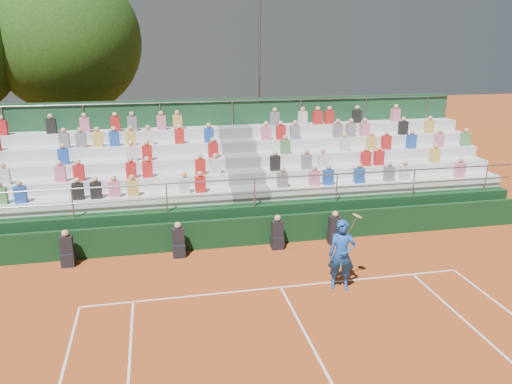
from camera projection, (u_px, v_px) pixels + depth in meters
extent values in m
plane|color=#AB481C|center=(281.00, 287.00, 14.24)|extent=(90.00, 90.00, 0.00)
cube|color=white|center=(281.00, 287.00, 14.24)|extent=(11.00, 0.06, 0.01)
cube|color=white|center=(316.00, 353.00, 11.24)|extent=(0.06, 6.40, 0.01)
cube|color=black|center=(258.00, 231.00, 17.09)|extent=(20.00, 0.15, 1.00)
cube|color=black|center=(68.00, 259.00, 15.56)|extent=(0.40, 0.40, 0.44)
cube|color=black|center=(66.00, 245.00, 15.42)|extent=(0.38, 0.25, 0.55)
sphere|color=tan|center=(65.00, 233.00, 15.31)|extent=(0.22, 0.22, 0.22)
cube|color=black|center=(179.00, 250.00, 16.22)|extent=(0.40, 0.40, 0.44)
cube|color=black|center=(178.00, 236.00, 16.08)|extent=(0.38, 0.25, 0.55)
sphere|color=tan|center=(178.00, 225.00, 15.97)|extent=(0.22, 0.22, 0.22)
cube|color=black|center=(277.00, 242.00, 16.86)|extent=(0.40, 0.40, 0.44)
cube|color=black|center=(277.00, 229.00, 16.72)|extent=(0.38, 0.25, 0.55)
sphere|color=tan|center=(277.00, 218.00, 16.61)|extent=(0.22, 0.22, 0.22)
cube|color=black|center=(334.00, 237.00, 17.25)|extent=(0.40, 0.40, 0.44)
cube|color=black|center=(335.00, 224.00, 17.11)|extent=(0.38, 0.25, 0.55)
sphere|color=tan|center=(335.00, 214.00, 17.00)|extent=(0.22, 0.22, 0.22)
cube|color=black|center=(242.00, 200.00, 19.96)|extent=(20.00, 5.20, 1.20)
cube|color=silver|center=(97.00, 203.00, 17.12)|extent=(9.30, 0.85, 0.42)
cube|color=silver|center=(386.00, 185.00, 19.18)|extent=(9.30, 0.85, 0.42)
cube|color=slate|center=(250.00, 193.00, 18.15)|extent=(1.40, 0.85, 0.42)
cube|color=silver|center=(98.00, 184.00, 17.79)|extent=(9.30, 0.85, 0.42)
cube|color=silver|center=(377.00, 169.00, 19.86)|extent=(9.30, 0.85, 0.42)
cube|color=slate|center=(245.00, 176.00, 18.83)|extent=(1.40, 0.85, 0.42)
cube|color=silver|center=(99.00, 167.00, 18.47)|extent=(9.30, 0.85, 0.42)
cube|color=silver|center=(369.00, 154.00, 20.53)|extent=(9.30, 0.85, 0.42)
cube|color=slate|center=(241.00, 160.00, 19.50)|extent=(1.40, 0.85, 0.42)
cube|color=silver|center=(100.00, 151.00, 19.14)|extent=(9.30, 0.85, 0.42)
cube|color=silver|center=(362.00, 140.00, 21.20)|extent=(9.30, 0.85, 0.42)
cube|color=slate|center=(238.00, 145.00, 20.17)|extent=(1.40, 0.85, 0.42)
cube|color=silver|center=(101.00, 136.00, 19.81)|extent=(9.30, 0.85, 0.42)
cube|color=silver|center=(354.00, 127.00, 21.87)|extent=(9.30, 0.85, 0.42)
cube|color=slate|center=(234.00, 131.00, 20.84)|extent=(1.40, 0.85, 0.42)
cube|color=#1A4528|center=(233.00, 150.00, 21.59)|extent=(20.00, 0.12, 4.40)
cylinder|color=gray|center=(255.00, 179.00, 17.10)|extent=(20.00, 0.05, 0.05)
cylinder|color=gray|center=(232.00, 101.00, 20.88)|extent=(20.00, 0.05, 0.05)
cube|color=#4C8C4C|center=(1.00, 196.00, 16.27)|extent=(0.36, 0.24, 0.56)
cube|color=#1E4CB2|center=(21.00, 194.00, 16.38)|extent=(0.36, 0.24, 0.56)
cube|color=black|center=(78.00, 191.00, 16.73)|extent=(0.36, 0.24, 0.56)
cube|color=black|center=(96.00, 190.00, 16.84)|extent=(0.36, 0.24, 0.56)
cube|color=pink|center=(114.00, 189.00, 16.96)|extent=(0.36, 0.24, 0.56)
cube|color=gold|center=(133.00, 188.00, 17.07)|extent=(0.36, 0.24, 0.56)
cube|color=silver|center=(184.00, 185.00, 17.41)|extent=(0.36, 0.24, 0.56)
cube|color=red|center=(200.00, 184.00, 17.52)|extent=(0.36, 0.24, 0.56)
cube|color=silver|center=(4.00, 177.00, 16.93)|extent=(0.36, 0.24, 0.56)
cube|color=pink|center=(60.00, 174.00, 17.28)|extent=(0.36, 0.24, 0.56)
cube|color=red|center=(79.00, 173.00, 17.39)|extent=(0.36, 0.24, 0.56)
cube|color=red|center=(131.00, 170.00, 17.74)|extent=(0.36, 0.24, 0.56)
cube|color=red|center=(148.00, 169.00, 17.85)|extent=(0.36, 0.24, 0.56)
cube|color=red|center=(200.00, 167.00, 18.21)|extent=(0.36, 0.24, 0.56)
cube|color=silver|center=(216.00, 166.00, 18.32)|extent=(0.36, 0.24, 0.56)
cube|color=#1E4CB2|center=(63.00, 156.00, 17.95)|extent=(0.36, 0.24, 0.56)
cube|color=silver|center=(131.00, 154.00, 18.41)|extent=(0.36, 0.24, 0.56)
cube|color=red|center=(147.00, 153.00, 18.52)|extent=(0.36, 0.24, 0.56)
cube|color=red|center=(213.00, 150.00, 19.00)|extent=(0.36, 0.24, 0.56)
cube|color=slate|center=(64.00, 141.00, 18.61)|extent=(0.36, 0.24, 0.56)
cube|color=slate|center=(81.00, 140.00, 18.73)|extent=(0.36, 0.24, 0.56)
cube|color=gold|center=(98.00, 139.00, 18.85)|extent=(0.36, 0.24, 0.56)
cube|color=#1E4CB2|center=(114.00, 139.00, 18.96)|extent=(0.36, 0.24, 0.56)
cube|color=gold|center=(131.00, 138.00, 19.08)|extent=(0.36, 0.24, 0.56)
cube|color=silver|center=(148.00, 137.00, 19.21)|extent=(0.36, 0.24, 0.56)
cube|color=red|center=(179.00, 136.00, 19.44)|extent=(0.36, 0.24, 0.56)
cube|color=#1E4CB2|center=(209.00, 135.00, 19.66)|extent=(0.36, 0.24, 0.56)
cube|color=red|center=(2.00, 128.00, 18.84)|extent=(0.36, 0.24, 0.56)
cube|color=black|center=(51.00, 126.00, 19.18)|extent=(0.36, 0.24, 0.56)
cube|color=pink|center=(85.00, 125.00, 19.42)|extent=(0.36, 0.24, 0.56)
cube|color=red|center=(115.00, 124.00, 19.64)|extent=(0.36, 0.24, 0.56)
cube|color=slate|center=(132.00, 124.00, 19.76)|extent=(0.36, 0.24, 0.56)
cube|color=pink|center=(161.00, 123.00, 19.98)|extent=(0.36, 0.24, 0.56)
cube|color=gold|center=(178.00, 122.00, 20.11)|extent=(0.36, 0.24, 0.56)
cube|color=slate|center=(282.00, 180.00, 18.10)|extent=(0.36, 0.24, 0.56)
cube|color=pink|center=(314.00, 178.00, 18.33)|extent=(0.36, 0.24, 0.56)
cube|color=#1E4CB2|center=(328.00, 177.00, 18.43)|extent=(0.36, 0.24, 0.56)
cube|color=#1E4CB2|center=(359.00, 175.00, 18.67)|extent=(0.36, 0.24, 0.56)
cube|color=slate|center=(389.00, 174.00, 18.90)|extent=(0.36, 0.24, 0.56)
cube|color=silver|center=(404.00, 173.00, 19.02)|extent=(0.36, 0.24, 0.56)
cube|color=pink|center=(460.00, 170.00, 19.48)|extent=(0.36, 0.24, 0.56)
cube|color=black|center=(275.00, 163.00, 18.75)|extent=(0.36, 0.24, 0.56)
cube|color=slate|center=(306.00, 162.00, 18.99)|extent=(0.36, 0.24, 0.56)
cube|color=silver|center=(323.00, 161.00, 19.12)|extent=(0.36, 0.24, 0.56)
cube|color=red|center=(366.00, 159.00, 19.46)|extent=(0.36, 0.24, 0.56)
cube|color=red|center=(379.00, 158.00, 19.56)|extent=(0.36, 0.24, 0.56)
cube|color=gold|center=(435.00, 155.00, 20.03)|extent=(0.36, 0.24, 0.56)
cube|color=#4C8C4C|center=(285.00, 147.00, 19.55)|extent=(0.36, 0.24, 0.56)
cube|color=silver|center=(344.00, 144.00, 20.02)|extent=(0.36, 0.24, 0.56)
cube|color=gold|center=(371.00, 143.00, 20.24)|extent=(0.36, 0.24, 0.56)
cube|color=red|center=(386.00, 143.00, 20.37)|extent=(0.36, 0.24, 0.56)
cube|color=#1E4CB2|center=(411.00, 141.00, 20.58)|extent=(0.36, 0.24, 0.56)
cube|color=pink|center=(439.00, 140.00, 20.83)|extent=(0.36, 0.24, 0.56)
cube|color=#4C8C4C|center=(465.00, 139.00, 21.06)|extent=(0.36, 0.24, 0.56)
cube|color=pink|center=(266.00, 133.00, 20.11)|extent=(0.36, 0.24, 0.56)
cube|color=red|center=(281.00, 132.00, 20.22)|extent=(0.36, 0.24, 0.56)
cube|color=slate|center=(295.00, 132.00, 20.34)|extent=(0.36, 0.24, 0.56)
cube|color=slate|center=(338.00, 130.00, 20.69)|extent=(0.36, 0.24, 0.56)
cube|color=slate|center=(351.00, 130.00, 20.80)|extent=(0.36, 0.24, 0.56)
cube|color=pink|center=(364.00, 129.00, 20.92)|extent=(0.36, 0.24, 0.56)
cube|color=black|center=(403.00, 128.00, 21.26)|extent=(0.36, 0.24, 0.56)
cube|color=gold|center=(429.00, 127.00, 21.50)|extent=(0.36, 0.24, 0.56)
cube|color=slate|center=(275.00, 119.00, 20.89)|extent=(0.36, 0.24, 0.56)
cube|color=silver|center=(303.00, 118.00, 21.12)|extent=(0.36, 0.24, 0.56)
cube|color=red|center=(317.00, 118.00, 21.25)|extent=(0.36, 0.24, 0.56)
cube|color=red|center=(329.00, 117.00, 21.35)|extent=(0.36, 0.24, 0.56)
cube|color=black|center=(357.00, 116.00, 21.59)|extent=(0.36, 0.24, 0.56)
cube|color=pink|center=(395.00, 115.00, 21.94)|extent=(0.36, 0.24, 0.56)
imported|color=#164AA9|center=(342.00, 255.00, 13.93)|extent=(0.87, 0.72, 2.03)
cylinder|color=gray|center=(352.00, 226.00, 13.73)|extent=(0.26, 0.03, 0.51)
cylinder|color=#E5D866|center=(357.00, 216.00, 13.67)|extent=(0.26, 0.28, 0.14)
cylinder|color=#372014|center=(77.00, 139.00, 25.11)|extent=(0.50, 0.50, 3.91)
sphere|color=#18380F|center=(66.00, 40.00, 23.71)|extent=(7.04, 7.04, 7.04)
cylinder|color=gray|center=(259.00, 88.00, 25.64)|extent=(0.16, 0.16, 8.79)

